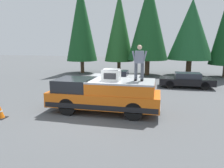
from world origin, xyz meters
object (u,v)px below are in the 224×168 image
parked_car_black (186,80)px  parked_car_silver (116,77)px  person_on_truck_bed (139,62)px  compressor_unit (111,75)px  pickup_truck (104,95)px  traffic_cone (0,112)px

parked_car_black → parked_car_silver: 5.72m
person_on_truck_bed → parked_car_silver: bearing=19.8°
compressor_unit → parked_car_black: compressor_unit is taller
compressor_unit → parked_car_black: size_ratio=0.20×
parked_car_black → parked_car_silver: size_ratio=1.00×
pickup_truck → person_on_truck_bed: size_ratio=3.28×
pickup_truck → compressor_unit: size_ratio=6.60×
parked_car_silver → traffic_cone: (-9.38, 3.51, -0.29)m
pickup_truck → person_on_truck_bed: bearing=-86.8°
compressor_unit → parked_car_silver: size_ratio=0.20×
person_on_truck_bed → traffic_cone: (-2.06, 6.15, -2.26)m
pickup_truck → person_on_truck_bed: 2.39m
compressor_unit → parked_car_silver: 7.80m
pickup_truck → traffic_cone: (-1.96, 4.45, -0.58)m
person_on_truck_bed → traffic_cone: 6.87m
compressor_unit → parked_car_black: (7.39, -4.38, -1.35)m
parked_car_silver → person_on_truck_bed: bearing=-160.2°
person_on_truck_bed → compressor_unit: bearing=100.8°
compressor_unit → person_on_truck_bed: 1.46m
compressor_unit → traffic_cone: size_ratio=1.35×
compressor_unit → traffic_cone: (-1.81, 4.85, -1.64)m
compressor_unit → traffic_cone: 5.43m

